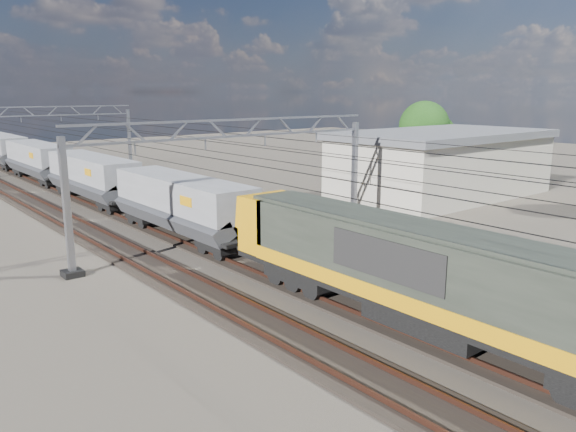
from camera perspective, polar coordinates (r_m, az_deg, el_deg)
ground at (r=29.55m, az=-0.66°, el=-4.33°), size 160.00×160.00×0.00m
track_outer_west at (r=26.38m, az=-10.95°, el=-6.49°), size 2.60×140.00×0.30m
track_loco at (r=28.38m, az=-3.83°, el=-4.92°), size 2.60×140.00×0.30m
track_inner_east at (r=30.77m, az=2.25°, el=-3.51°), size 2.60×140.00×0.30m
track_outer_east at (r=33.47m, az=7.39°, el=-2.29°), size 2.60×140.00×0.30m
catenary_gantry_mid at (r=31.85m, az=-5.20°, el=4.06°), size 19.90×0.90×7.11m
catenary_gantry_far at (r=64.72m, az=-23.62°, el=7.34°), size 19.90×0.90×7.11m
overhead_wires at (r=35.00m, az=-8.98°, el=7.75°), size 12.03×140.00×0.53m
locomotive at (r=20.25m, az=14.40°, el=-5.81°), size 2.76×21.10×3.62m
hopper_wagon_lead at (r=33.48m, az=-10.70°, el=1.40°), size 3.38×13.00×3.25m
hopper_wagon_mid at (r=46.30m, az=-19.24°, el=3.95°), size 3.38×13.00×3.25m
hopper_wagon_third at (r=59.74m, az=-24.04°, el=5.34°), size 3.38×13.00×3.25m
hopper_wagon_fourth at (r=73.47m, az=-27.07°, el=6.20°), size 3.38×13.00×3.25m
industrial_shed at (r=48.96m, az=15.30°, el=5.22°), size 18.60×10.60×5.40m
tree_far at (r=60.03m, az=13.99°, el=8.64°), size 5.59×5.19×7.69m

